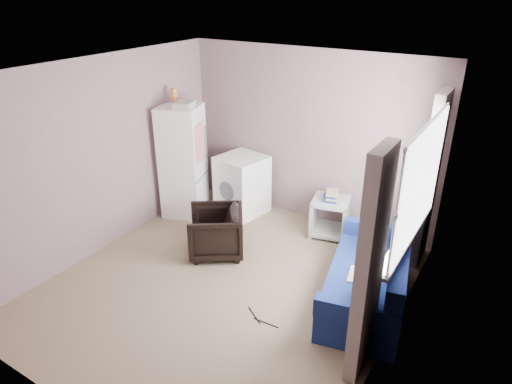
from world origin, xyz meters
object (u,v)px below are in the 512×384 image
(washing_machine, at_px, (242,184))
(sofa, at_px, (371,280))
(fridge, at_px, (183,161))
(armchair, at_px, (216,230))
(side_table, at_px, (330,214))

(washing_machine, distance_m, sofa, 2.68)
(fridge, bearing_deg, armchair, -52.36)
(fridge, height_order, sofa, fridge)
(armchair, distance_m, side_table, 1.64)
(armchair, height_order, fridge, fridge)
(armchair, xyz_separation_m, side_table, (1.07, 1.24, -0.03))
(fridge, distance_m, washing_machine, 0.95)
(side_table, bearing_deg, fridge, -166.21)
(side_table, distance_m, sofa, 1.53)
(washing_machine, xyz_separation_m, sofa, (2.44, -1.10, -0.18))
(armchair, bearing_deg, fridge, -157.25)
(fridge, distance_m, side_table, 2.30)
(fridge, xyz_separation_m, washing_machine, (0.73, 0.48, -0.38))
(side_table, bearing_deg, washing_machine, -177.85)
(armchair, bearing_deg, side_table, 104.69)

